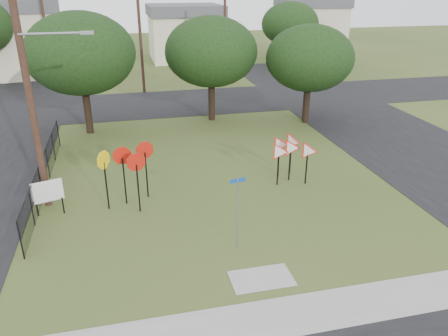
{
  "coord_description": "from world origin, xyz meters",
  "views": [
    {
      "loc": [
        -3.79,
        -13.25,
        8.81
      ],
      "look_at": [
        0.03,
        3.0,
        1.6
      ],
      "focal_mm": 35.0,
      "sensor_mm": 36.0,
      "label": 1
    }
  ],
  "objects_px": {
    "yield_sign_cluster": "(290,149)",
    "info_board": "(48,192)",
    "street_name_sign": "(237,208)",
    "stop_sign_cluster": "(127,163)"
  },
  "relations": [
    {
      "from": "stop_sign_cluster",
      "to": "yield_sign_cluster",
      "type": "bearing_deg",
      "value": 6.88
    },
    {
      "from": "stop_sign_cluster",
      "to": "yield_sign_cluster",
      "type": "distance_m",
      "value": 7.48
    },
    {
      "from": "street_name_sign",
      "to": "stop_sign_cluster",
      "type": "height_order",
      "value": "street_name_sign"
    },
    {
      "from": "yield_sign_cluster",
      "to": "info_board",
      "type": "relative_size",
      "value": 1.45
    },
    {
      "from": "street_name_sign",
      "to": "stop_sign_cluster",
      "type": "xyz_separation_m",
      "value": [
        -3.58,
        4.1,
        0.36
      ]
    },
    {
      "from": "stop_sign_cluster",
      "to": "yield_sign_cluster",
      "type": "relative_size",
      "value": 1.19
    },
    {
      "from": "street_name_sign",
      "to": "info_board",
      "type": "bearing_deg",
      "value": 149.52
    },
    {
      "from": "street_name_sign",
      "to": "yield_sign_cluster",
      "type": "height_order",
      "value": "street_name_sign"
    },
    {
      "from": "yield_sign_cluster",
      "to": "street_name_sign",
      "type": "bearing_deg",
      "value": -127.56
    },
    {
      "from": "stop_sign_cluster",
      "to": "yield_sign_cluster",
      "type": "height_order",
      "value": "stop_sign_cluster"
    }
  ]
}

